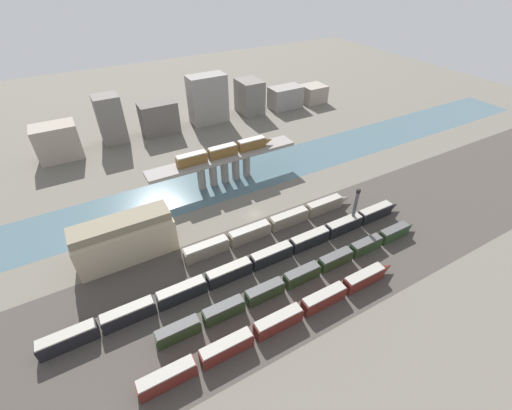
{
  "coord_description": "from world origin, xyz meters",
  "views": [
    {
      "loc": [
        -41.85,
        -75.29,
        68.64
      ],
      "look_at": [
        0.0,
        -0.89,
        4.2
      ],
      "focal_mm": 24.0,
      "sensor_mm": 36.0,
      "label": 1
    }
  ],
  "objects": [
    {
      "name": "train_yard_outer",
      "position": [
        1.5,
        -9.34,
        1.97
      ],
      "size": [
        58.24,
        3.02,
        4.02
      ],
      "color": "gray",
      "rests_on": "ground"
    },
    {
      "name": "city_block_tall",
      "position": [
        59.0,
        72.3,
        5.44
      ],
      "size": [
        17.06,
        9.75,
        10.88
      ],
      "primitive_type": "cube",
      "color": "gray",
      "rests_on": "ground"
    },
    {
      "name": "city_block_far_left",
      "position": [
        -50.14,
        70.51,
        7.05
      ],
      "size": [
        16.13,
        10.51,
        14.1
      ],
      "primitive_type": "cube",
      "color": "gray",
      "rests_on": "ground"
    },
    {
      "name": "signal_tower",
      "position": [
        22.99,
        -19.74,
        6.62
      ],
      "size": [
        1.02,
        1.02,
        13.61
      ],
      "color": "#4C4C51",
      "rests_on": "ground"
    },
    {
      "name": "city_block_far_right",
      "position": [
        39.21,
        75.55,
        8.21
      ],
      "size": [
        10.93,
        13.72,
        16.41
      ],
      "primitive_type": "cube",
      "color": "slate",
      "rests_on": "ground"
    },
    {
      "name": "bridge",
      "position": [
        -0.0,
        22.23,
        7.63
      ],
      "size": [
        54.74,
        7.13,
        10.5
      ],
      "color": "gray",
      "rests_on": "ground"
    },
    {
      "name": "train_yard_mid",
      "position": [
        -1.54,
        -29.68,
        1.81
      ],
      "size": [
        79.14,
        2.84,
        3.67
      ],
      "color": "#23381E",
      "rests_on": "ground"
    },
    {
      "name": "river_water",
      "position": [
        0.0,
        22.23,
        0.0
      ],
      "size": [
        320.0,
        22.28,
        0.01
      ],
      "primitive_type": "cube",
      "color": "#47606B",
      "rests_on": "ground"
    },
    {
      "name": "warehouse_building",
      "position": [
        -39.35,
        1.48,
        5.85
      ],
      "size": [
        26.02,
        10.05,
        12.3
      ],
      "color": "tan",
      "rests_on": "ground"
    },
    {
      "name": "ground_plane",
      "position": [
        0.0,
        0.0,
        0.0
      ],
      "size": [
        400.0,
        400.0,
        0.0
      ],
      "primitive_type": "plane",
      "color": "#666056"
    },
    {
      "name": "train_on_bridge",
      "position": [
        1.08,
        22.23,
        12.34
      ],
      "size": [
        36.57,
        2.95,
        3.78
      ],
      "color": "brown",
      "rests_on": "bridge"
    },
    {
      "name": "train_yard_near",
      "position": [
        -14.01,
        -38.36,
        1.92
      ],
      "size": [
        66.64,
        2.85,
        3.92
      ],
      "color": "#5B1E19",
      "rests_on": "ground"
    },
    {
      "name": "train_yard_far",
      "position": [
        -11.03,
        -20.16,
        2.02
      ],
      "size": [
        104.99,
        2.95,
        4.11
      ],
      "color": "black",
      "rests_on": "ground"
    },
    {
      "name": "city_block_left",
      "position": [
        -28.2,
        75.16,
        10.22
      ],
      "size": [
        10.24,
        9.57,
        20.44
      ],
      "primitive_type": "cube",
      "color": "slate",
      "rests_on": "ground"
    },
    {
      "name": "city_block_right",
      "position": [
        16.48,
        75.07,
        11.13
      ],
      "size": [
        17.61,
        9.3,
        22.27
      ],
      "primitive_type": "cube",
      "color": "gray",
      "rests_on": "ground"
    },
    {
      "name": "city_block_center",
      "position": [
        -8.03,
        74.18,
        7.02
      ],
      "size": [
        16.24,
        9.39,
        14.04
      ],
      "primitive_type": "cube",
      "color": "#605B56",
      "rests_on": "ground"
    },
    {
      "name": "railbed_yard",
      "position": [
        0.0,
        -24.0,
        0.0
      ],
      "size": [
        280.0,
        42.0,
        0.01
      ],
      "primitive_type": "cube",
      "color": "#423D38",
      "rests_on": "ground"
    },
    {
      "name": "city_block_low",
      "position": [
        76.76,
        71.61,
        4.54
      ],
      "size": [
        12.36,
        10.98,
        9.08
      ],
      "primitive_type": "cube",
      "color": "gray",
      "rests_on": "ground"
    }
  ]
}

